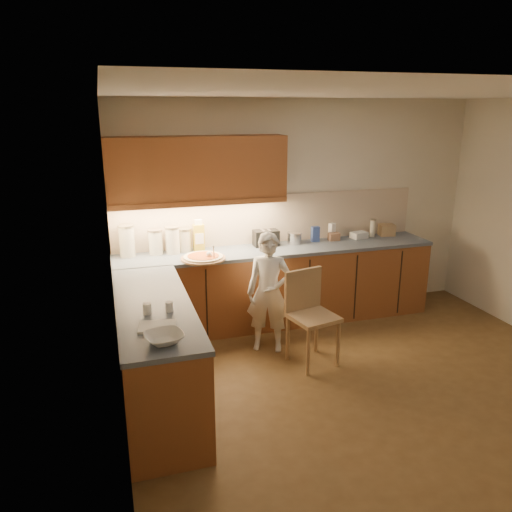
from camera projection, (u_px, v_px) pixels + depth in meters
name	position (u px, v px, depth m)	size (l,w,h in m)	color
room	(390.00, 209.00, 4.14)	(4.54, 4.50, 2.62)	brown
l_counter	(244.00, 304.00, 5.38)	(3.77, 2.62, 0.92)	brown
backsplash	(271.00, 219.00, 5.99)	(3.75, 0.02, 0.58)	beige
upper_cabinets	(197.00, 169.00, 5.41)	(1.95, 0.36, 0.73)	brown
pizza_on_board	(203.00, 258.00, 5.36)	(0.48, 0.48, 0.19)	#A37A51
child	(269.00, 293.00, 5.20)	(0.46, 0.31, 1.27)	white
wooden_chair	(309.00, 310.00, 4.98)	(0.51, 0.51, 0.94)	tan
mixing_bowl	(164.00, 338.00, 3.46)	(0.27, 0.27, 0.07)	silver
canister_a	(127.00, 241.00, 5.43)	(0.18, 0.18, 0.35)	beige
canister_b	(156.00, 242.00, 5.53)	(0.16, 0.16, 0.28)	white
canister_c	(173.00, 240.00, 5.55)	(0.16, 0.16, 0.31)	white
canister_d	(185.00, 240.00, 5.64)	(0.16, 0.16, 0.27)	beige
oil_jug	(199.00, 237.00, 5.65)	(0.12, 0.09, 0.36)	gold
toaster	(266.00, 238.00, 5.88)	(0.29, 0.17, 0.19)	black
steel_pot	(294.00, 238.00, 5.98)	(0.18, 0.18, 0.14)	silver
blue_box	(315.00, 234.00, 6.06)	(0.09, 0.07, 0.19)	#2F448D
card_box_a	(334.00, 237.00, 6.13)	(0.13, 0.09, 0.09)	#996E52
white_bottle	(332.00, 231.00, 6.19)	(0.07, 0.07, 0.20)	white
flat_pack	(359.00, 235.00, 6.24)	(0.20, 0.14, 0.08)	white
tall_jar	(373.00, 228.00, 6.28)	(0.07, 0.07, 0.23)	white
card_box_b	(387.00, 230.00, 6.36)	(0.19, 0.15, 0.15)	#A58359
dough_cloth	(157.00, 327.00, 3.70)	(0.27, 0.21, 0.02)	silver
spice_jar_a	(147.00, 309.00, 3.93)	(0.07, 0.07, 0.09)	white
spice_jar_b	(169.00, 307.00, 3.99)	(0.06, 0.06, 0.08)	white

